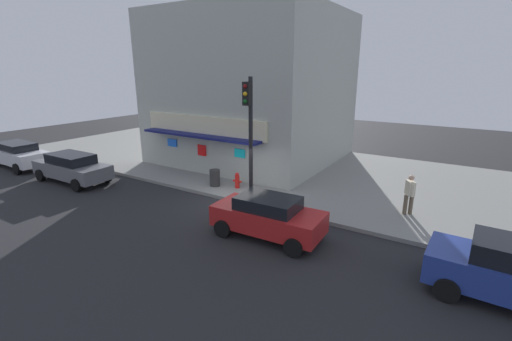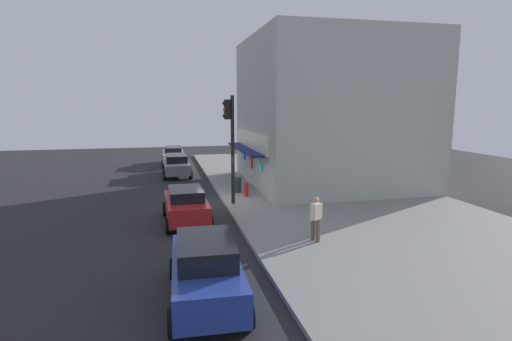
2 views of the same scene
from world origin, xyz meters
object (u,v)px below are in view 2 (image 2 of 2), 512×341
at_px(trash_can, 237,185).
at_px(pedestrian, 316,217).
at_px(traffic_light, 230,135).
at_px(parked_car_blue, 206,269).
at_px(parked_car_grey, 176,165).
at_px(parked_car_red, 186,205).
at_px(parked_car_white, 173,155).
at_px(fire_hydrant, 246,189).

xyz_separation_m(trash_can, pedestrian, (8.81, 1.32, 0.49)).
relative_size(traffic_light, parked_car_blue, 1.22).
distance_m(parked_car_grey, parked_car_red, 12.01).
bearing_deg(parked_car_red, traffic_light, 134.30).
bearing_deg(parked_car_white, traffic_light, 8.95).
relative_size(pedestrian, parked_car_blue, 0.37).
xyz_separation_m(parked_car_blue, parked_car_white, (-24.88, -0.13, -0.06)).
height_order(trash_can, pedestrian, pedestrian).
bearing_deg(traffic_light, parked_car_blue, -13.30).
xyz_separation_m(fire_hydrant, parked_car_grey, (-8.27, -3.41, 0.25)).
relative_size(trash_can, parked_car_grey, 0.18).
relative_size(fire_hydrant, trash_can, 0.94).
xyz_separation_m(parked_car_blue, parked_car_red, (-7.30, -0.09, -0.07)).
bearing_deg(parked_car_blue, parked_car_grey, -179.80).
bearing_deg(parked_car_grey, traffic_light, 13.55).
height_order(traffic_light, parked_car_blue, traffic_light).
height_order(traffic_light, parked_car_red, traffic_light).
bearing_deg(pedestrian, parked_car_grey, -164.60).
relative_size(pedestrian, parked_car_red, 0.41).
xyz_separation_m(parked_car_red, parked_car_white, (-17.57, -0.04, 0.01)).
relative_size(trash_can, parked_car_white, 0.18).
xyz_separation_m(traffic_light, parked_car_red, (2.30, -2.36, -2.79)).
bearing_deg(parked_car_red, trash_can, 147.45).
bearing_deg(fire_hydrant, trash_can, -163.56).
distance_m(trash_can, parked_car_red, 5.77).
bearing_deg(trash_can, parked_car_white, -166.09).
relative_size(fire_hydrant, parked_car_white, 0.17).
bearing_deg(parked_car_grey, pedestrian, 15.40).
bearing_deg(fire_hydrant, parked_car_white, -165.88).
distance_m(trash_can, pedestrian, 8.92).
height_order(traffic_light, trash_can, traffic_light).
bearing_deg(parked_car_white, trash_can, 13.91).
height_order(trash_can, parked_car_white, parked_car_white).
bearing_deg(parked_car_blue, parked_car_red, -179.29).
height_order(fire_hydrant, parked_car_red, parked_car_red).
bearing_deg(parked_car_blue, pedestrian, 127.77).
bearing_deg(fire_hydrant, parked_car_grey, -157.58).
relative_size(traffic_light, pedestrian, 3.26).
relative_size(traffic_light, parked_car_red, 1.34).
relative_size(pedestrian, parked_car_grey, 0.36).
xyz_separation_m(parked_car_grey, parked_car_red, (12.01, -0.02, 0.00)).
bearing_deg(trash_can, traffic_light, -16.19).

